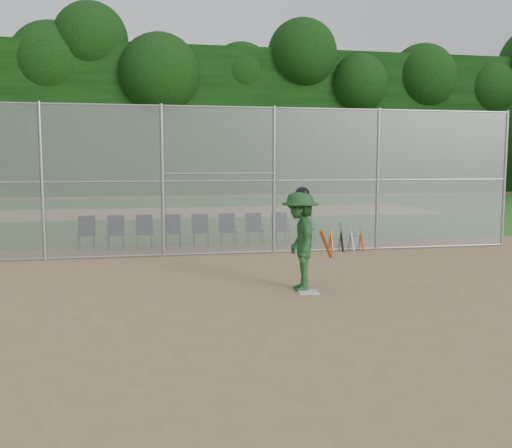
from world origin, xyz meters
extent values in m
plane|color=#A5825B|center=(0.00, 0.00, 0.00)|extent=(100.00, 100.00, 0.00)
plane|color=#2A691F|center=(0.00, 18.00, 0.01)|extent=(100.00, 100.00, 0.00)
plane|color=tan|center=(0.00, 18.00, 0.01)|extent=(24.00, 24.00, 0.00)
cube|color=gray|center=(0.00, 5.00, 2.00)|extent=(16.00, 0.02, 4.00)
cylinder|color=#9EA3A8|center=(8.00, 5.00, 2.00)|extent=(0.09, 0.09, 4.00)
cylinder|color=#9EA3A8|center=(0.00, 5.00, 3.95)|extent=(16.00, 0.05, 0.05)
cube|color=black|center=(0.00, 35.00, 5.50)|extent=(80.00, 5.00, 11.00)
cube|color=silver|center=(0.58, 0.24, 0.01)|extent=(0.40, 0.40, 0.02)
imported|color=#1D4A20|center=(0.48, 0.51, 0.97)|extent=(0.86, 1.33, 1.95)
ellipsoid|color=black|center=(0.48, 0.51, 1.92)|extent=(0.27, 0.30, 0.23)
cylinder|color=#CA4213|center=(0.88, 0.11, 0.95)|extent=(0.45, 0.58, 0.63)
cylinder|color=white|center=(3.42, 5.33, 0.19)|extent=(0.32, 0.32, 0.37)
cylinder|color=#2550A2|center=(3.42, 5.33, 0.40)|extent=(0.34, 0.34, 0.05)
cylinder|color=#D84C14|center=(2.65, 4.98, 0.41)|extent=(0.06, 0.32, 0.83)
cylinder|color=black|center=(2.95, 4.98, 0.41)|extent=(0.06, 0.35, 0.82)
cylinder|color=#B2B2B7|center=(3.25, 4.98, 0.40)|extent=(0.06, 0.38, 0.81)
cylinder|color=#D84C14|center=(3.55, 4.98, 0.40)|extent=(0.06, 0.40, 0.80)
camera|label=1|loc=(-2.51, -10.14, 2.52)|focal=40.00mm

